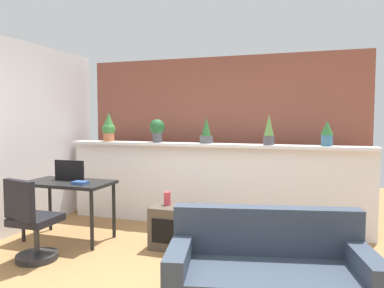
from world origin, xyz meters
name	(u,v)px	position (x,y,z in m)	size (l,w,h in m)	color
ground_plane	(152,286)	(0.00, 0.00, 0.00)	(12.00, 12.00, 0.00)	#9E7042
divider_wall	(210,186)	(0.00, 2.00, 0.58)	(4.35, 0.16, 1.15)	white
plant_shelf	(209,145)	(0.00, 1.96, 1.17)	(4.35, 0.30, 0.04)	white
brick_wall_behind	(220,137)	(0.00, 2.60, 1.25)	(4.35, 0.10, 2.50)	brown
potted_plant_0	(109,127)	(-1.62, 1.98, 1.41)	(0.20, 0.20, 0.44)	#C66B42
potted_plant_1	(157,129)	(-0.81, 1.99, 1.39)	(0.23, 0.23, 0.34)	#4C4C51
potted_plant_2	(206,133)	(-0.05, 1.99, 1.35)	(0.19, 0.19, 0.36)	#4C4C51
potted_plant_3	(269,130)	(0.83, 1.93, 1.39)	(0.14, 0.14, 0.41)	#4C4C51
potted_plant_4	(327,133)	(1.56, 1.99, 1.36)	(0.15, 0.15, 0.32)	#386B84
desk	(69,188)	(-1.55, 0.87, 0.67)	(1.10, 0.60, 0.75)	black
tv_monitor	(69,170)	(-1.59, 0.95, 0.88)	(0.42, 0.04, 0.26)	black
office_chair	(32,226)	(-1.47, 0.12, 0.39)	(0.49, 0.49, 0.91)	#262628
side_cube_shelf	(169,227)	(-0.23, 1.01, 0.25)	(0.40, 0.41, 0.50)	#4C4238
vase_on_shelf	(167,198)	(-0.27, 1.06, 0.58)	(0.08, 0.08, 0.16)	#CC3D47
book_on_desk	(80,183)	(-1.29, 0.75, 0.77)	(0.17, 0.13, 0.04)	#2D4C8C
couch	(269,280)	(1.08, -0.17, 0.28)	(1.69, 1.08, 0.80)	#333D4C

